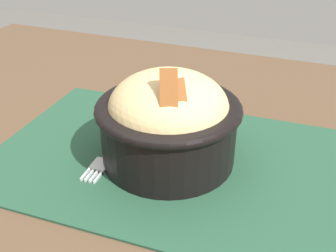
{
  "coord_description": "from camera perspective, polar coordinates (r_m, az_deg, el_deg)",
  "views": [
    {
      "loc": [
        -0.2,
        0.41,
        1.07
      ],
      "look_at": [
        -0.03,
        0.0,
        0.82
      ],
      "focal_mm": 43.04,
      "sensor_mm": 36.0,
      "label": 1
    }
  ],
  "objects": [
    {
      "name": "table",
      "position": [
        0.59,
        -2.91,
        -9.37
      ],
      "size": [
        1.2,
        0.88,
        0.76
      ],
      "color": "#4C3826",
      "rests_on": "ground_plane"
    },
    {
      "name": "placemat",
      "position": [
        0.54,
        -1.15,
        -4.65
      ],
      "size": [
        0.45,
        0.32,
        0.0
      ],
      "primitive_type": "cube",
      "rotation": [
        0.0,
        0.0,
        0.04
      ],
      "color": "#1E422D",
      "rests_on": "table"
    },
    {
      "name": "bowl",
      "position": [
        0.5,
        -0.0,
        0.86
      ],
      "size": [
        0.18,
        0.18,
        0.14
      ],
      "color": "black",
      "rests_on": "placemat"
    },
    {
      "name": "fork",
      "position": [
        0.54,
        -8.55,
        -4.19
      ],
      "size": [
        0.02,
        0.13,
        0.0
      ],
      "color": "silver",
      "rests_on": "placemat"
    }
  ]
}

